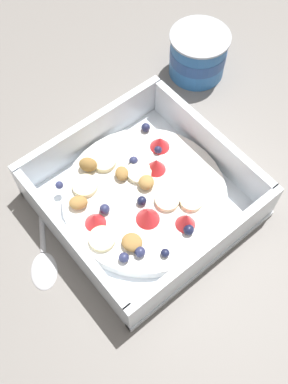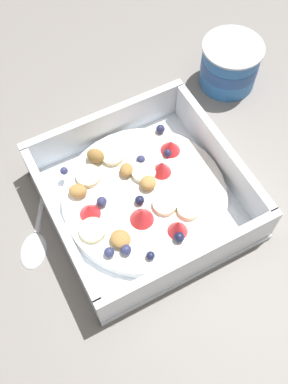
# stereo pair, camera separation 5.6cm
# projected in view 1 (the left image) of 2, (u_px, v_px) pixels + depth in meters

# --- Properties ---
(ground_plane) EXTENTS (2.40, 2.40, 0.00)m
(ground_plane) POSITION_uv_depth(u_px,v_px,m) (138.00, 209.00, 0.59)
(ground_plane) COLOR gray
(fruit_bowl) EXTENTS (0.23, 0.23, 0.06)m
(fruit_bowl) POSITION_uv_depth(u_px,v_px,m) (143.00, 196.00, 0.57)
(fruit_bowl) COLOR white
(fruit_bowl) RESTS_ON ground
(spoon) EXTENTS (0.10, 0.16, 0.01)m
(spoon) POSITION_uv_depth(u_px,v_px,m) (43.00, 249.00, 0.55)
(spoon) COLOR silver
(spoon) RESTS_ON ground
(yogurt_cup) EXTENTS (0.09, 0.09, 0.07)m
(yogurt_cup) POSITION_uv_depth(u_px,v_px,m) (198.00, 54.00, 0.67)
(yogurt_cup) COLOR #3370B7
(yogurt_cup) RESTS_ON ground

